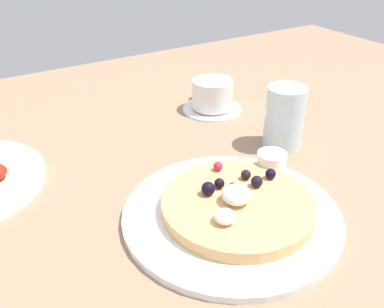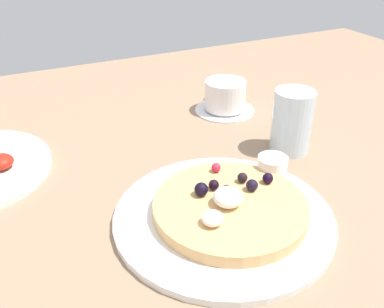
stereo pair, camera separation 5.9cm
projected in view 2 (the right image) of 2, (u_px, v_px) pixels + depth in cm
name	position (u px, v px, depth cm)	size (l,w,h in cm)	color
ground_plane	(155.00, 206.00, 63.03)	(196.69, 131.34, 3.00)	#97785D
pancake_plate	(223.00, 217.00, 57.60)	(29.86, 29.86, 1.03)	white
pancake_with_berries	(230.00, 206.00, 57.00)	(20.88, 20.88, 4.17)	#E0AB6A
syrup_ramekin	(272.00, 166.00, 64.68)	(4.61, 4.61, 3.27)	white
coffee_saucer	(225.00, 109.00, 88.78)	(12.41, 12.41, 0.67)	white
coffee_cup	(225.00, 94.00, 87.20)	(8.45, 11.38, 5.89)	white
water_glass	(292.00, 121.00, 71.95)	(6.84, 6.84, 10.97)	silver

